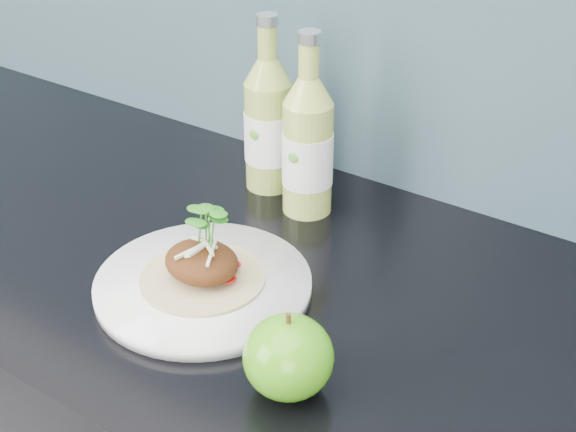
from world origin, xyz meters
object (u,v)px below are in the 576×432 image
cider_bottle_right (308,147)px  dinner_plate (203,285)px  green_apple (288,357)px  cider_bottle_left (268,125)px

cider_bottle_right → dinner_plate: bearing=-79.1°
dinner_plate → cider_bottle_right: bearing=90.9°
green_apple → dinner_plate: bearing=155.3°
green_apple → cider_bottle_right: cider_bottle_right is taller
dinner_plate → cider_bottle_right: size_ratio=1.28×
dinner_plate → cider_bottle_left: size_ratio=1.28×
green_apple → cider_bottle_left: cider_bottle_left is taller
dinner_plate → cider_bottle_right: cider_bottle_right is taller
cider_bottle_left → cider_bottle_right: bearing=-7.8°
cider_bottle_left → dinner_plate: bearing=-60.7°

